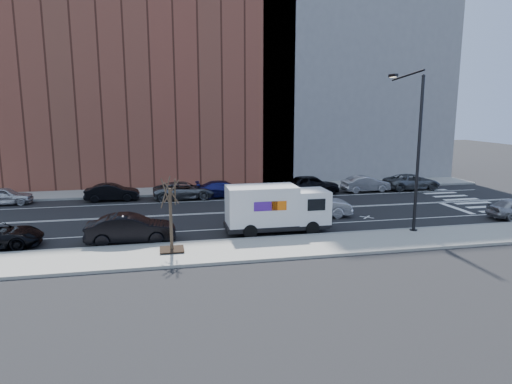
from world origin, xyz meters
name	(u,v)px	position (x,y,z in m)	size (l,w,h in m)	color
ground	(268,211)	(0.00, 0.00, 0.00)	(120.00, 120.00, 0.00)	black
sidewalk_near	(307,246)	(0.00, -8.80, 0.07)	(44.00, 3.60, 0.15)	gray
sidewalk_far	(246,188)	(0.00, 8.80, 0.07)	(44.00, 3.60, 0.15)	gray
curb_near	(297,236)	(0.00, -7.00, 0.08)	(44.00, 0.25, 0.17)	gray
curb_far	(249,192)	(0.00, 7.00, 0.08)	(44.00, 0.25, 0.17)	gray
crosswalk	(467,201)	(16.00, 0.00, 0.00)	(3.00, 14.00, 0.01)	white
road_markings	(268,211)	(0.00, 0.00, 0.00)	(40.00, 8.60, 0.01)	white
bldg_brick	(150,68)	(-8.00, 15.60, 11.00)	(26.00, 10.00, 22.00)	brown
bldg_concrete	(346,51)	(12.00, 15.60, 13.00)	(20.00, 10.00, 26.00)	slate
streetlight	(414,146)	(7.00, -6.91, 5.08)	(0.44, 4.02, 9.34)	black
street_tree	(171,226)	(-7.00, -8.40, 1.45)	(1.20, 1.20, 3.75)	black
fedex_van	(276,208)	(-0.86, -5.60, 1.46)	(6.12, 2.22, 2.79)	black
far_parked_a	(4,196)	(-19.02, 6.01, 0.68)	(1.61, 4.00, 1.36)	silver
far_parked_b	(112,192)	(-11.20, 5.89, 0.68)	(1.43, 4.11, 1.36)	black
far_parked_c	(184,190)	(-5.60, 5.50, 0.69)	(2.29, 4.97, 1.38)	#56595F
far_parked_d	(224,189)	(-2.40, 5.58, 0.66)	(1.86, 4.57, 1.33)	navy
far_parked_e	(311,184)	(5.01, 5.42, 0.82)	(1.93, 4.79, 1.63)	black
far_parked_f	(366,184)	(10.00, 5.40, 0.70)	(1.47, 4.22, 1.39)	#9A999D
far_parked_g	(412,182)	(14.53, 5.61, 0.69)	(2.29, 4.96, 1.38)	#505458
driving_sedan	(314,205)	(2.61, -2.39, 0.81)	(1.71, 4.89, 1.61)	#BDBDC2
near_parked_rear_a	(131,229)	(-9.10, -6.03, 0.78)	(1.66, 4.75, 1.56)	black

